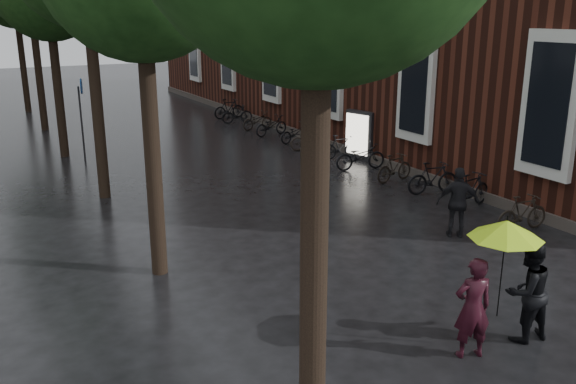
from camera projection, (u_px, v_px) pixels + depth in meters
person_burgundy at (473, 308)px, 9.36m from camera, size 0.70×0.56×1.66m
person_black at (527, 291)px, 9.85m from camera, size 0.90×0.73×1.72m
lime_umbrella at (506, 229)px, 9.23m from camera, size 1.15×1.15×1.69m
pedestrian_walking at (458, 203)px, 14.44m from camera, size 1.06×0.91×1.71m
parked_bicycles at (322, 142)px, 23.00m from camera, size 2.03×19.18×1.00m
ad_lightbox at (360, 135)px, 22.02m from camera, size 0.27×1.18×1.78m
lamp_post at (304, 115)px, 17.90m from camera, size 0.19×0.19×3.77m
cycle_sign at (82, 108)px, 21.32m from camera, size 0.16×0.54×2.98m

